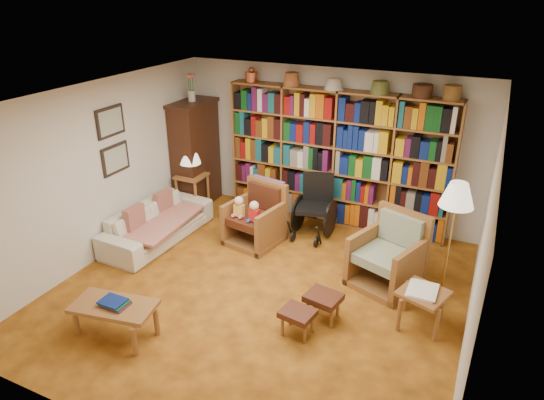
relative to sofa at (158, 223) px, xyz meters
The scene contains 23 objects.
floor 2.14m from the sofa, 15.14° to the right, with size 5.00×5.00×0.00m, color #BA6F1C.
ceiling 3.07m from the sofa, 15.14° to the right, with size 5.00×5.00×0.00m, color white.
wall_back 2.99m from the sofa, 43.50° to the left, with size 5.00×5.00×0.00m, color silver.
wall_front 3.80m from the sofa, 56.13° to the right, with size 5.00×5.00×0.00m, color silver.
wall_left 1.20m from the sofa, 129.05° to the right, with size 5.00×5.00×0.00m, color silver.
wall_right 4.69m from the sofa, ahead, with size 5.00×5.00×0.00m, color silver.
bookshelf 3.00m from the sofa, 38.26° to the left, with size 3.60×0.30×2.42m.
curio_cabinet 1.61m from the sofa, 98.07° to the left, with size 0.50×0.95×2.40m.
framed_pictures 1.43m from the sofa, 149.26° to the right, with size 0.03×0.52×0.97m.
sofa is the anchor object (origin of this frame).
sofa_throw 0.05m from the sofa, ahead, with size 0.77×1.43×0.04m, color beige.
cushion_left 0.41m from the sofa, 110.38° to the left, with size 0.11×0.35×0.35m, color maroon.
cushion_right 0.41m from the sofa, 110.38° to the right, with size 0.12×0.37×0.37m, color maroon.
side_table_lamp 1.15m from the sofa, 95.09° to the left, with size 0.46×0.46×0.67m.
table_lamp 1.34m from the sofa, 95.09° to the left, with size 0.36×0.36×0.49m.
armchair_leather 1.55m from the sofa, 25.22° to the left, with size 0.87×0.90×0.94m.
armchair_sage 3.50m from the sofa, ahead, with size 1.05×1.05×0.98m.
wheelchair 2.45m from the sofa, 30.06° to the left, with size 0.59×0.79×0.99m.
floor_lamp 4.35m from the sofa, ahead, with size 0.41×0.41×1.55m.
side_table_papers 4.07m from the sofa, ahead, with size 0.62×0.62×0.49m.
footstool_a 3.03m from the sofa, 22.06° to the right, with size 0.41×0.36×0.31m.
footstool_b 3.08m from the sofa, 14.33° to the right, with size 0.45×0.40×0.34m.
coffee_table 2.24m from the sofa, 64.77° to the right, with size 1.00×0.62×0.46m.
Camera 1 is at (2.39, -4.73, 3.68)m, focal length 32.00 mm.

